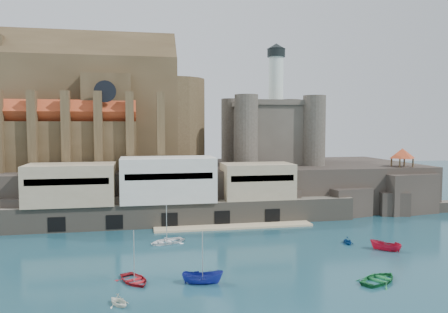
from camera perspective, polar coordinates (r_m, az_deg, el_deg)
name	(u,v)px	position (r m, az deg, el deg)	size (l,w,h in m)	color
ground	(247,256)	(66.03, 3.00, -12.80)	(300.00, 300.00, 0.00)	#163E4B
promontory	(206,186)	(102.80, -2.41, -3.89)	(100.00, 36.00, 10.00)	black
quay	(167,193)	(85.54, -7.43, -4.77)	(70.00, 12.00, 13.05)	#6C6557
church	(100,112)	(103.57, -15.93, 5.56)	(47.00, 25.93, 30.51)	#473621
castle_keep	(270,129)	(107.10, 6.08, 3.60)	(21.20, 21.20, 29.30)	#443E35
rock_outcrop	(402,193)	(105.41, 22.19, -4.49)	(14.50, 10.50, 8.70)	black
pavilion	(402,155)	(104.65, 22.27, 0.24)	(6.40, 6.40, 5.40)	#473621
boat_0	(134,282)	(56.73, -11.63, -15.75)	(3.95, 1.15, 5.54)	#AD1A24
boat_1	(119,305)	(50.46, -13.59, -18.35)	(2.58, 1.58, 2.99)	white
boat_2	(203,283)	(55.22, -2.81, -16.23)	(1.90, 1.95, 5.04)	#212D98
boat_3	(379,282)	(58.96, 19.64, -15.13)	(4.35, 1.26, 6.10)	#1F7D3F
boat_5	(385,250)	(72.90, 20.33, -11.42)	(1.75, 1.80, 4.66)	#BA1532
boat_6	(167,243)	(73.17, -7.49, -11.14)	(4.22, 1.22, 5.90)	white
boat_7	(347,244)	(74.95, 15.82, -10.89)	(2.43, 1.48, 2.81)	navy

